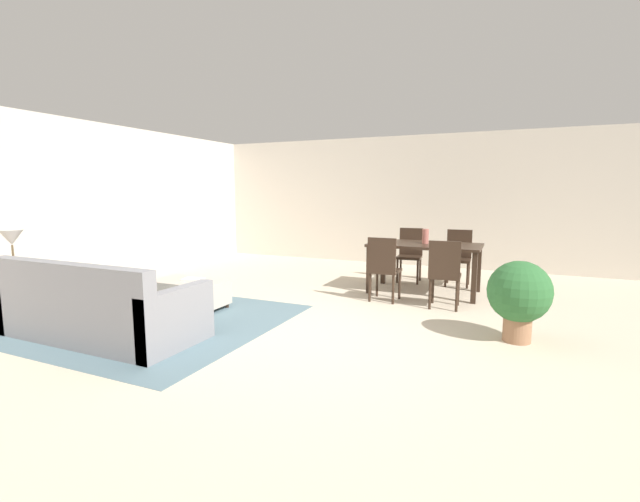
# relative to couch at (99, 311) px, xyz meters

# --- Properties ---
(ground_plane) EXTENTS (10.80, 10.80, 0.00)m
(ground_plane) POSITION_rel_couch_xyz_m (1.99, 1.04, -0.29)
(ground_plane) COLOR beige
(wall_back) EXTENTS (9.00, 0.12, 2.70)m
(wall_back) POSITION_rel_couch_xyz_m (1.99, 6.04, 1.06)
(wall_back) COLOR beige
(wall_back) RESTS_ON ground_plane
(wall_left) EXTENTS (0.12, 11.00, 2.70)m
(wall_left) POSITION_rel_couch_xyz_m (-2.51, 1.54, 1.06)
(wall_left) COLOR beige
(wall_left) RESTS_ON ground_plane
(area_rug) EXTENTS (3.00, 2.80, 0.01)m
(area_rug) POSITION_rel_couch_xyz_m (0.05, 0.68, -0.28)
(area_rug) COLOR slate
(area_rug) RESTS_ON ground_plane
(couch) EXTENTS (2.19, 0.95, 0.86)m
(couch) POSITION_rel_couch_xyz_m (0.00, 0.00, 0.00)
(couch) COLOR gray
(couch) RESTS_ON ground_plane
(ottoman_table) EXTENTS (0.96, 0.57, 0.38)m
(ottoman_table) POSITION_rel_couch_xyz_m (0.09, 1.31, -0.07)
(ottoman_table) COLOR #B7AD9E
(ottoman_table) RESTS_ON ground_plane
(side_table) EXTENTS (0.40, 0.40, 0.58)m
(side_table) POSITION_rel_couch_xyz_m (-1.40, 0.00, 0.17)
(side_table) COLOR olive
(side_table) RESTS_ON ground_plane
(table_lamp) EXTENTS (0.26, 0.26, 0.53)m
(table_lamp) POSITION_rel_couch_xyz_m (-1.40, 0.00, 0.71)
(table_lamp) COLOR brown
(table_lamp) RESTS_ON side_table
(dining_table) EXTENTS (1.64, 0.90, 0.76)m
(dining_table) POSITION_rel_couch_xyz_m (2.76, 3.53, 0.38)
(dining_table) COLOR #332319
(dining_table) RESTS_ON ground_plane
(dining_chair_near_left) EXTENTS (0.41, 0.41, 0.92)m
(dining_chair_near_left) POSITION_rel_couch_xyz_m (2.34, 2.73, 0.23)
(dining_chair_near_left) COLOR #332319
(dining_chair_near_left) RESTS_ON ground_plane
(dining_chair_near_right) EXTENTS (0.42, 0.42, 0.92)m
(dining_chair_near_right) POSITION_rel_couch_xyz_m (3.18, 2.68, 0.23)
(dining_chair_near_right) COLOR #332319
(dining_chair_near_right) RESTS_ON ground_plane
(dining_chair_far_left) EXTENTS (0.43, 0.43, 0.92)m
(dining_chair_far_left) POSITION_rel_couch_xyz_m (2.36, 4.31, 0.23)
(dining_chair_far_left) COLOR #332319
(dining_chair_far_left) RESTS_ON ground_plane
(dining_chair_far_right) EXTENTS (0.42, 0.42, 0.92)m
(dining_chair_far_right) POSITION_rel_couch_xyz_m (3.17, 4.32, 0.23)
(dining_chair_far_right) COLOR #332319
(dining_chair_far_right) RESTS_ON ground_plane
(vase_centerpiece) EXTENTS (0.10, 0.10, 0.22)m
(vase_centerpiece) POSITION_rel_couch_xyz_m (2.75, 3.56, 0.58)
(vase_centerpiece) COLOR #B26659
(vase_centerpiece) RESTS_ON dining_table
(book_on_ottoman) EXTENTS (0.29, 0.25, 0.03)m
(book_on_ottoman) POSITION_rel_couch_xyz_m (0.15, 1.31, 0.11)
(book_on_ottoman) COLOR silver
(book_on_ottoman) RESTS_ON ottoman_table
(potted_plant) EXTENTS (0.64, 0.64, 0.85)m
(potted_plant) POSITION_rel_couch_xyz_m (4.08, 1.69, 0.21)
(potted_plant) COLOR #996B4C
(potted_plant) RESTS_ON ground_plane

